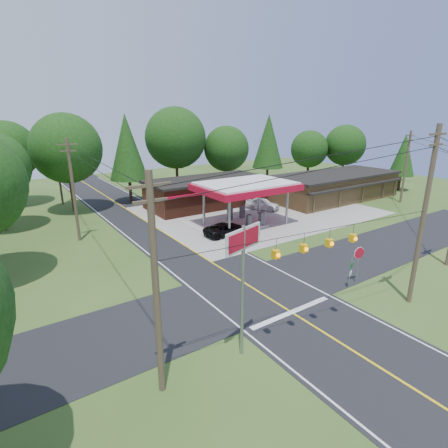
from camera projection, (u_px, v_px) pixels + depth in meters
ground at (256, 290)px, 24.94m from camera, size 120.00×120.00×0.00m
main_highway at (256, 290)px, 24.94m from camera, size 8.00×120.00×0.02m
cross_road at (256, 290)px, 24.93m from camera, size 70.00×7.00×0.02m
lane_center_yellow at (256, 290)px, 24.93m from camera, size 0.15×110.00×0.00m
gas_canopy at (246, 188)px, 38.77m from camera, size 10.60×7.40×4.88m
convenience_store at (207, 192)px, 47.91m from camera, size 16.40×7.55×3.80m
strip_building at (335, 186)px, 51.98m from camera, size 20.40×8.75×3.80m
utility_pole_near_right at (424, 216)px, 21.64m from camera, size 1.80×0.30×11.50m
utility_pole_near_left at (156, 286)px, 14.36m from camera, size 1.80×0.30×10.00m
utility_pole_far_left at (73, 189)px, 33.37m from camera, size 1.80×0.30×10.00m
utility_pole_far_right at (406, 166)px, 48.69m from camera, size 1.80×0.30×10.00m
utility_pole_north at (58, 171)px, 47.75m from camera, size 0.30×0.30×9.50m
overhead_beacons at (318, 232)px, 17.81m from camera, size 17.04×2.04×1.03m
treeline_backdrop at (137, 154)px, 42.16m from camera, size 70.27×51.59×13.30m
suv_car at (225, 229)px, 36.24m from camera, size 4.76×4.76×1.30m
sedan_car at (262, 204)px, 46.13m from camera, size 6.03×6.03×1.54m
big_stop_sign at (243, 261)px, 16.75m from camera, size 2.53×0.80×7.02m
octagonal_stop_sign at (359, 256)px, 25.50m from camera, size 0.96×0.21×2.83m
route_sign_post at (351, 271)px, 24.85m from camera, size 0.45×0.19×2.28m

